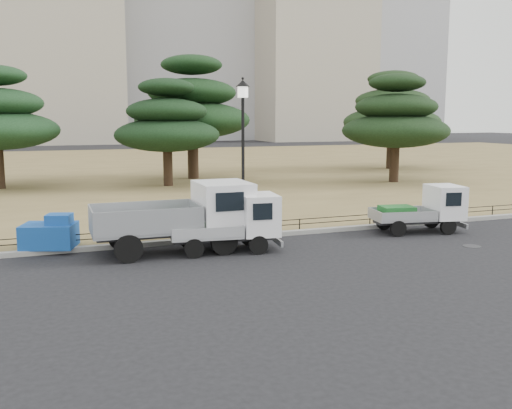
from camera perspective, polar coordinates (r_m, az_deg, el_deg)
name	(u,v)px	position (r m, az deg, el deg)	size (l,w,h in m)	color
ground	(278,255)	(17.94, 2.24, -5.02)	(220.00, 220.00, 0.00)	black
lawn	(133,169)	(47.34, -12.23, 3.48)	(120.00, 56.00, 0.15)	olive
curb	(250,236)	(20.29, -0.59, -3.17)	(120.00, 0.25, 0.16)	gray
truck_large	(183,214)	(18.28, -7.33, -0.95)	(5.02, 2.06, 2.18)	black
truck_kei_front	(233,223)	(18.25, -2.31, -1.88)	(3.57, 1.84, 1.81)	black
truck_kei_rear	(424,209)	(22.17, 16.45, -0.43)	(3.51, 1.94, 1.74)	black
street_lamp	(243,131)	(20.09, -1.32, 7.38)	(0.48, 0.48, 5.38)	black
pipe_fence	(249,225)	(20.35, -0.74, -2.09)	(38.00, 0.04, 0.40)	black
tarp_pile	(50,234)	(19.31, -19.89, -2.79)	(1.90, 1.62, 1.08)	#164EAB
manhole	(472,246)	(20.36, 20.78, -3.91)	(0.60, 0.60, 0.01)	#2D2D30
pine_center_left	(167,124)	(34.68, -8.90, 7.94)	(6.28, 6.28, 6.38)	black
pine_center_right	(192,108)	(38.58, -6.40, 9.60)	(7.68, 7.68, 8.15)	black
pine_east_near	(396,120)	(37.39, 13.81, 8.21)	(6.73, 6.73, 6.80)	black
pine_east_far	(392,113)	(47.08, 13.46, 8.93)	(7.69, 7.69, 7.72)	black
tower_east	(308,8)	(110.41, 5.21, 19.02)	(20.00, 18.00, 48.00)	#AAA08C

